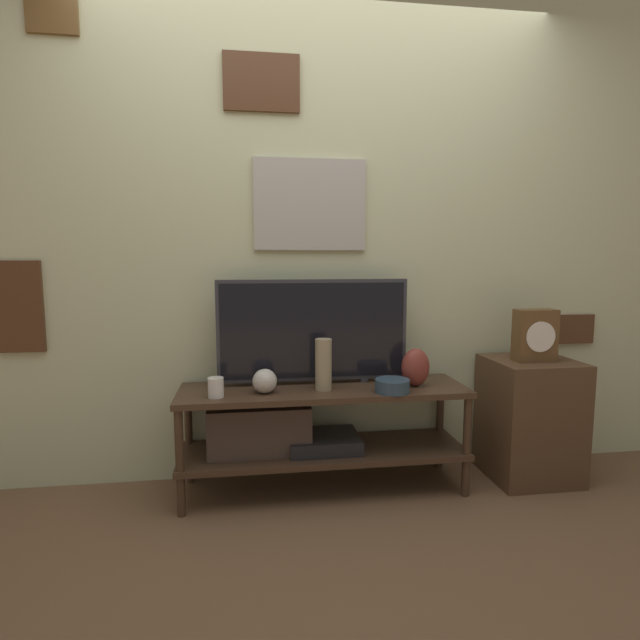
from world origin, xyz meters
TOP-DOWN VIEW (x-y plane):
  - ground_plane at (0.00, 0.00)m, footprint 12.00×12.00m
  - wall_back at (-0.01, 0.50)m, footprint 6.40×0.08m
  - media_console at (-0.12, 0.25)m, footprint 1.45×0.41m
  - television at (-0.04, 0.34)m, footprint 0.98×0.05m
  - vase_tall_ceramic at (-0.01, 0.21)m, footprint 0.08×0.08m
  - vase_round_glass at (-0.30, 0.19)m, footprint 0.12×0.12m
  - vase_urn_stoneware at (0.47, 0.21)m, footprint 0.14×0.11m
  - vase_wide_bowl at (0.32, 0.12)m, footprint 0.17×0.17m
  - candle_jar at (-0.53, 0.15)m, footprint 0.07×0.07m
  - side_table at (1.13, 0.24)m, footprint 0.44×0.43m
  - mantel_clock at (1.11, 0.21)m, footprint 0.21×0.11m

SIDE VIEW (x-z plane):
  - ground_plane at x=0.00m, z-range 0.00..0.00m
  - side_table at x=1.13m, z-range 0.00..0.65m
  - media_console at x=-0.12m, z-range 0.07..0.61m
  - vase_wide_bowl at x=0.32m, z-range 0.54..0.60m
  - candle_jar at x=-0.53m, z-range 0.54..0.63m
  - vase_round_glass at x=-0.30m, z-range 0.54..0.66m
  - vase_urn_stoneware at x=0.47m, z-range 0.54..0.73m
  - vase_tall_ceramic at x=-0.01m, z-range 0.54..0.79m
  - mantel_clock at x=1.11m, z-range 0.65..0.92m
  - television at x=-0.04m, z-range 0.55..1.09m
  - wall_back at x=-0.01m, z-range 0.00..2.70m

